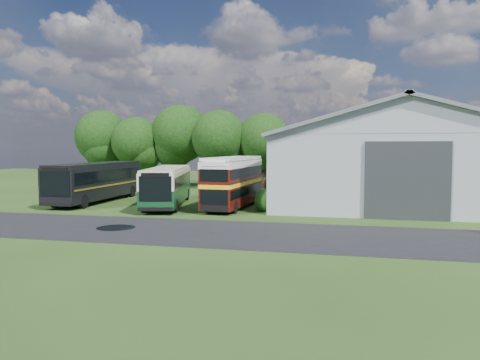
% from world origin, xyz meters
% --- Properties ---
extents(ground, '(120.00, 120.00, 0.00)m').
position_xyz_m(ground, '(0.00, 0.00, 0.00)').
color(ground, '#1E3310').
rests_on(ground, ground).
extents(asphalt_road, '(60.00, 8.00, 0.02)m').
position_xyz_m(asphalt_road, '(3.00, -3.00, 0.00)').
color(asphalt_road, black).
rests_on(asphalt_road, ground).
extents(puddle, '(2.20, 2.20, 0.01)m').
position_xyz_m(puddle, '(-1.50, -3.00, 0.00)').
color(puddle, black).
rests_on(puddle, ground).
extents(storage_shed, '(18.80, 24.80, 8.15)m').
position_xyz_m(storage_shed, '(15.00, 15.98, 4.17)').
color(storage_shed, gray).
rests_on(storage_shed, ground).
extents(tree_left_a, '(6.46, 6.46, 9.12)m').
position_xyz_m(tree_left_a, '(-18.00, 24.50, 5.87)').
color(tree_left_a, black).
rests_on(tree_left_a, ground).
extents(tree_left_b, '(5.78, 5.78, 8.16)m').
position_xyz_m(tree_left_b, '(-13.00, 23.50, 5.25)').
color(tree_left_b, black).
rests_on(tree_left_b, ground).
extents(tree_mid, '(6.80, 6.80, 9.60)m').
position_xyz_m(tree_mid, '(-8.00, 24.80, 6.18)').
color(tree_mid, black).
rests_on(tree_mid, ground).
extents(tree_right_a, '(6.26, 6.26, 8.83)m').
position_xyz_m(tree_right_a, '(-3.00, 23.80, 5.69)').
color(tree_right_a, black).
rests_on(tree_right_a, ground).
extents(tree_right_b, '(5.98, 5.98, 8.45)m').
position_xyz_m(tree_right_b, '(2.00, 24.60, 5.44)').
color(tree_right_b, black).
rests_on(tree_right_b, ground).
extents(shrub_front, '(1.70, 1.70, 1.70)m').
position_xyz_m(shrub_front, '(5.60, 6.00, 0.00)').
color(shrub_front, '#194714').
rests_on(shrub_front, ground).
extents(shrub_mid, '(1.60, 1.60, 1.60)m').
position_xyz_m(shrub_mid, '(5.60, 8.00, 0.00)').
color(shrub_mid, '#194714').
rests_on(shrub_mid, ground).
extents(shrub_back, '(1.80, 1.80, 1.80)m').
position_xyz_m(shrub_back, '(5.60, 10.00, 0.00)').
color(shrub_back, '#194714').
rests_on(shrub_back, ground).
extents(bus_green_single, '(5.08, 11.29, 3.03)m').
position_xyz_m(bus_green_single, '(-2.53, 7.30, 1.61)').
color(bus_green_single, black).
rests_on(bus_green_single, ground).
extents(bus_maroon_double, '(2.75, 9.14, 3.89)m').
position_xyz_m(bus_maroon_double, '(2.81, 7.45, 1.94)').
color(bus_maroon_double, black).
rests_on(bus_maroon_double, ground).
extents(bus_dark_single, '(3.10, 12.03, 3.30)m').
position_xyz_m(bus_dark_single, '(-9.43, 8.47, 1.76)').
color(bus_dark_single, black).
rests_on(bus_dark_single, ground).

